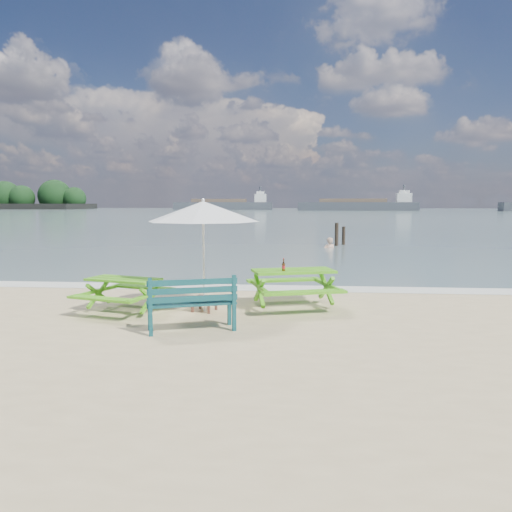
# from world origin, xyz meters

# --- Properties ---
(sea) EXTENTS (300.00, 300.00, 0.00)m
(sea) POSITION_xyz_m (0.00, 85.00, 0.00)
(sea) COLOR slate
(sea) RESTS_ON ground
(foam_strip) EXTENTS (22.00, 0.90, 0.01)m
(foam_strip) POSITION_xyz_m (0.00, 4.60, 0.01)
(foam_strip) COLOR silver
(foam_strip) RESTS_ON ground
(picnic_table_left) EXTENTS (1.83, 1.94, 0.69)m
(picnic_table_left) POSITION_xyz_m (-1.93, 1.57, 0.33)
(picnic_table_left) COLOR #4DA519
(picnic_table_left) RESTS_ON ground
(picnic_table_right) EXTENTS (2.12, 2.24, 0.79)m
(picnic_table_right) POSITION_xyz_m (1.42, 2.35, 0.38)
(picnic_table_right) COLOR #4CA318
(picnic_table_right) RESTS_ON ground
(park_bench) EXTENTS (1.58, 0.97, 0.92)m
(park_bench) POSITION_xyz_m (-0.29, 0.32, 0.28)
(park_bench) COLOR #0F3D41
(park_bench) RESTS_ON ground
(side_table) EXTENTS (0.54, 0.54, 0.29)m
(side_table) POSITION_xyz_m (-0.36, 1.82, 0.15)
(side_table) COLOR brown
(side_table) RESTS_ON ground
(patio_umbrella) EXTENTS (2.71, 2.71, 2.21)m
(patio_umbrella) POSITION_xyz_m (-0.36, 1.82, 2.00)
(patio_umbrella) COLOR silver
(patio_umbrella) RESTS_ON ground
(beer_bottle) EXTENTS (0.07, 0.07, 0.26)m
(beer_bottle) POSITION_xyz_m (1.22, 2.13, 0.88)
(beer_bottle) COLOR brown
(beer_bottle) RESTS_ON picnic_table_right
(swimmer) EXTENTS (0.71, 0.58, 1.69)m
(swimmer) POSITION_xyz_m (2.93, 16.10, -0.35)
(swimmer) COLOR tan
(swimmer) RESTS_ON ground
(mooring_pilings) EXTENTS (0.58, 0.78, 1.35)m
(mooring_pilings) POSITION_xyz_m (3.51, 17.45, 0.43)
(mooring_pilings) COLOR black
(mooring_pilings) RESTS_ON ground
(cargo_ships) EXTENTS (165.78, 21.67, 4.40)m
(cargo_ships) POSITION_xyz_m (49.46, 119.72, 1.18)
(cargo_ships) COLOR #393D43
(cargo_ships) RESTS_ON ground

